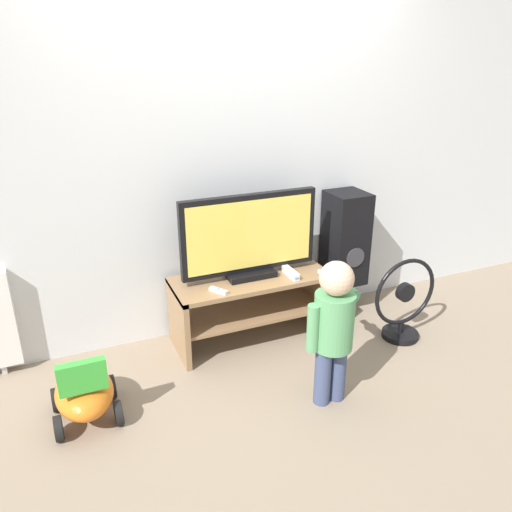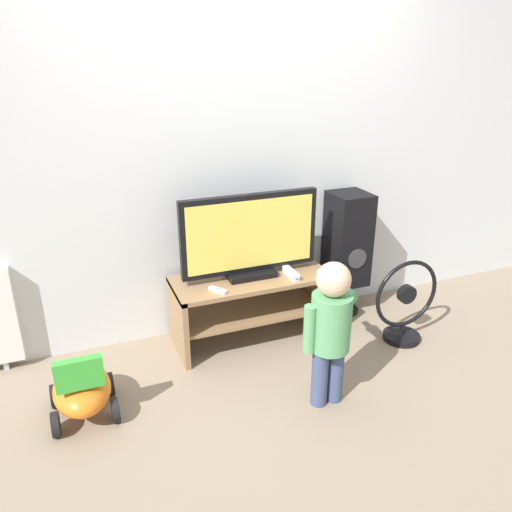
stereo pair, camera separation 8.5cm
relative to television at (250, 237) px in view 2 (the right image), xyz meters
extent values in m
plane|color=gray|center=(0.00, -0.24, -0.75)|extent=(16.00, 16.00, 0.00)
cube|color=silver|center=(0.00, 0.28, 0.55)|extent=(10.00, 0.06, 2.60)
cube|color=#93704C|center=(0.00, -0.02, -0.29)|extent=(1.06, 0.44, 0.03)
cube|color=#93704C|center=(0.00, -0.02, -0.54)|extent=(1.02, 0.40, 0.02)
cube|color=#93704C|center=(-0.51, -0.02, -0.51)|extent=(0.04, 0.44, 0.47)
cube|color=#93704C|center=(0.51, -0.02, -0.51)|extent=(0.04, 0.44, 0.47)
cube|color=black|center=(0.00, 0.00, -0.26)|extent=(0.33, 0.20, 0.04)
cube|color=black|center=(0.00, 0.00, 0.03)|extent=(0.93, 0.05, 0.52)
cube|color=#F2D859|center=(0.00, -0.03, 0.03)|extent=(0.86, 0.01, 0.45)
cube|color=white|center=(0.25, -0.11, -0.25)|extent=(0.05, 0.18, 0.05)
cube|color=#3F8CE5|center=(0.25, -0.21, -0.25)|extent=(0.03, 0.00, 0.01)
cube|color=white|center=(-0.28, -0.15, -0.27)|extent=(0.10, 0.13, 0.02)
cylinder|color=#337FD8|center=(-0.28, -0.15, -0.25)|extent=(0.01, 0.01, 0.00)
cylinder|color=#3F4C72|center=(0.10, -0.82, -0.57)|extent=(0.09, 0.09, 0.36)
cylinder|color=#3F4C72|center=(0.20, -0.82, -0.57)|extent=(0.09, 0.09, 0.36)
cylinder|color=#599E66|center=(0.15, -0.82, -0.23)|extent=(0.22, 0.22, 0.32)
sphere|color=beige|center=(0.15, -0.82, 0.02)|extent=(0.19, 0.19, 0.19)
cylinder|color=#599E66|center=(0.02, -0.82, -0.24)|extent=(0.07, 0.07, 0.27)
cylinder|color=#599E66|center=(0.28, -0.69, -0.11)|extent=(0.07, 0.27, 0.07)
sphere|color=beige|center=(0.28, -0.55, -0.11)|extent=(0.08, 0.08, 0.08)
cube|color=white|center=(0.28, -0.51, -0.11)|extent=(0.03, 0.13, 0.02)
cylinder|color=black|center=(0.80, 0.09, -0.74)|extent=(0.24, 0.24, 0.02)
cylinder|color=black|center=(0.80, 0.09, -0.62)|extent=(0.05, 0.05, 0.25)
cube|color=black|center=(0.80, 0.09, -0.15)|extent=(0.27, 0.29, 0.69)
cylinder|color=#38383D|center=(0.80, -0.06, -0.25)|extent=(0.15, 0.01, 0.15)
cylinder|color=black|center=(0.97, -0.43, -0.73)|extent=(0.25, 0.25, 0.04)
cylinder|color=black|center=(0.97, -0.43, -0.67)|extent=(0.04, 0.04, 0.08)
torus|color=black|center=(0.97, -0.43, -0.40)|extent=(0.49, 0.03, 0.49)
cylinder|color=black|center=(0.97, -0.43, -0.40)|extent=(0.13, 0.05, 0.13)
ellipsoid|color=orange|center=(-1.15, -0.42, -0.58)|extent=(0.30, 0.46, 0.19)
cube|color=green|center=(-1.15, -0.55, -0.40)|extent=(0.24, 0.05, 0.17)
cylinder|color=black|center=(-1.30, -0.30, -0.68)|extent=(0.04, 0.13, 0.13)
cylinder|color=black|center=(-0.99, -0.30, -0.68)|extent=(0.04, 0.13, 0.13)
cylinder|color=black|center=(-1.30, -0.55, -0.68)|extent=(0.04, 0.13, 0.13)
cylinder|color=black|center=(-0.99, -0.55, -0.68)|extent=(0.04, 0.13, 0.13)
cube|color=silver|center=(-1.58, 0.21, -0.72)|extent=(0.03, 0.05, 0.06)
camera|label=1|loc=(-1.17, -2.82, 1.11)|focal=35.00mm
camera|label=2|loc=(-1.09, -2.85, 1.11)|focal=35.00mm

